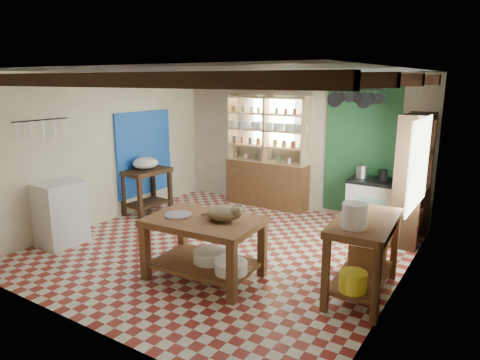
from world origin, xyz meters
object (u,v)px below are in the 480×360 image
Objects in this scene: prep_table at (147,191)px; right_counter at (363,257)px; cat at (223,213)px; work_table at (204,248)px; stove at (374,204)px; white_cabinet at (61,213)px.

prep_table is 0.66× the size of right_counter.
work_table is at bearing -178.69° from cat.
work_table is 1.62× the size of stove.
stove is 0.89× the size of white_cabinet.
stove is 2.49m from right_counter.
prep_table is at bearing 163.67° from right_counter.
prep_table is (-3.84, -1.50, 0.01)m from stove.
cat is at bearing -109.37° from stove.
prep_table is 1.82m from white_cabinet.
cat reaches higher than right_counter.
prep_table reaches higher than work_table.
stove is at bearing 25.38° from prep_table.
stove is 1.01× the size of prep_table.
work_table is 1.94m from right_counter.
work_table is 3.27× the size of cat.
work_table is 1.63× the size of prep_table.
white_cabinet is at bearing -86.63° from prep_table.
right_counter is at bearing 14.24° from white_cabinet.
cat is (2.80, -1.51, 0.46)m from prep_table.
white_cabinet is at bearing -139.64° from stove.
stove is 4.12m from prep_table.
white_cabinet reaches higher than stove.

